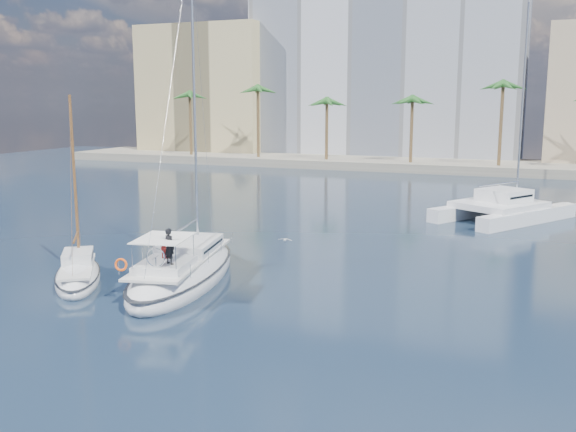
% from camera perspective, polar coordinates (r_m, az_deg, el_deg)
% --- Properties ---
extents(ground, '(160.00, 160.00, 0.00)m').
position_cam_1_polar(ground, '(34.83, 0.21, -5.71)').
color(ground, black).
rests_on(ground, ground).
extents(quay, '(120.00, 14.00, 1.20)m').
position_cam_1_polar(quay, '(93.40, 14.17, 4.40)').
color(quay, gray).
rests_on(quay, ground).
extents(building_modern, '(42.00, 16.00, 28.00)m').
position_cam_1_polar(building_modern, '(107.04, 8.87, 12.47)').
color(building_modern, silver).
rests_on(building_modern, ground).
extents(building_tan_left, '(22.00, 14.00, 22.00)m').
position_cam_1_polar(building_tan_left, '(113.94, -6.79, 10.86)').
color(building_tan_left, tan).
rests_on(building_tan_left, ground).
extents(palm_left, '(3.60, 3.60, 12.30)m').
position_cam_1_polar(palm_left, '(99.58, -6.01, 10.57)').
color(palm_left, brown).
rests_on(palm_left, ground).
extents(palm_centre, '(3.60, 3.60, 12.30)m').
position_cam_1_polar(palm_centre, '(89.01, 14.09, 10.38)').
color(palm_centre, brown).
rests_on(palm_centre, ground).
extents(main_sloop, '(6.62, 13.23, 18.80)m').
position_cam_1_polar(main_sloop, '(34.81, -9.28, -4.90)').
color(main_sloop, white).
rests_on(main_sloop, ground).
extents(small_sloop, '(6.13, 7.24, 10.47)m').
position_cam_1_polar(small_sloop, '(36.16, -18.17, -4.98)').
color(small_sloop, white).
rests_on(small_sloop, ground).
extents(catamaran, '(11.16, 13.13, 17.21)m').
position_cam_1_polar(catamaran, '(54.90, 18.50, 0.86)').
color(catamaran, white).
rests_on(catamaran, ground).
extents(seagull, '(0.94, 0.40, 0.17)m').
position_cam_1_polar(seagull, '(40.17, -0.25, -2.12)').
color(seagull, silver).
rests_on(seagull, ground).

